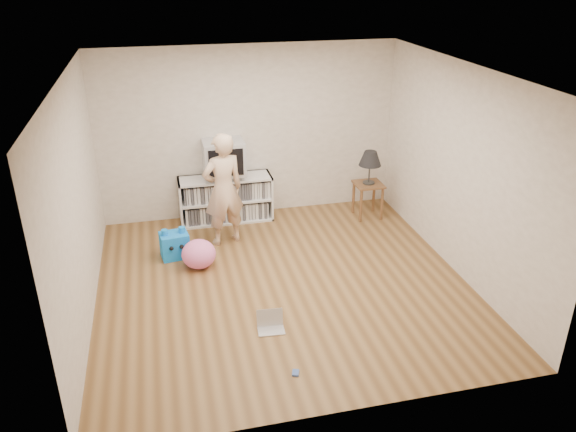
{
  "coord_description": "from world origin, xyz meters",
  "views": [
    {
      "loc": [
        -1.32,
        -5.86,
        3.71
      ],
      "look_at": [
        0.16,
        0.4,
        0.73
      ],
      "focal_mm": 35.0,
      "sensor_mm": 36.0,
      "label": 1
    }
  ],
  "objects_px": {
    "media_unit": "(226,199)",
    "crt_tv": "(224,157)",
    "dvd_deck": "(225,175)",
    "person": "(223,190)",
    "plush_blue": "(175,245)",
    "table_lamp": "(370,159)",
    "laptop": "(270,324)",
    "plush_pink": "(199,254)",
    "side_table": "(368,191)"
  },
  "relations": [
    {
      "from": "crt_tv",
      "to": "plush_blue",
      "type": "bearing_deg",
      "value": -129.57
    },
    {
      "from": "crt_tv",
      "to": "side_table",
      "type": "xyz_separation_m",
      "value": [
        2.16,
        -0.37,
        -0.6
      ]
    },
    {
      "from": "media_unit",
      "to": "plush_blue",
      "type": "relative_size",
      "value": 3.3
    },
    {
      "from": "table_lamp",
      "to": "person",
      "type": "height_order",
      "value": "person"
    },
    {
      "from": "person",
      "to": "media_unit",
      "type": "bearing_deg",
      "value": -114.78
    },
    {
      "from": "media_unit",
      "to": "plush_pink",
      "type": "distance_m",
      "value": 1.49
    },
    {
      "from": "media_unit",
      "to": "laptop",
      "type": "relative_size",
      "value": 4.58
    },
    {
      "from": "dvd_deck",
      "to": "plush_blue",
      "type": "distance_m",
      "value": 1.43
    },
    {
      "from": "person",
      "to": "plush_pink",
      "type": "relative_size",
      "value": 3.61
    },
    {
      "from": "crt_tv",
      "to": "laptop",
      "type": "height_order",
      "value": "crt_tv"
    },
    {
      "from": "laptop",
      "to": "plush_pink",
      "type": "height_order",
      "value": "plush_pink"
    },
    {
      "from": "media_unit",
      "to": "crt_tv",
      "type": "relative_size",
      "value": 2.33
    },
    {
      "from": "plush_blue",
      "to": "dvd_deck",
      "type": "bearing_deg",
      "value": 42.72
    },
    {
      "from": "plush_pink",
      "to": "table_lamp",
      "type": "bearing_deg",
      "value": 20.24
    },
    {
      "from": "laptop",
      "to": "plush_blue",
      "type": "xyz_separation_m",
      "value": [
        -0.93,
        1.88,
        0.13
      ]
    },
    {
      "from": "table_lamp",
      "to": "person",
      "type": "distance_m",
      "value": 2.31
    },
    {
      "from": "laptop",
      "to": "plush_pink",
      "type": "bearing_deg",
      "value": 116.86
    },
    {
      "from": "media_unit",
      "to": "side_table",
      "type": "relative_size",
      "value": 2.55
    },
    {
      "from": "dvd_deck",
      "to": "plush_blue",
      "type": "relative_size",
      "value": 1.06
    },
    {
      "from": "crt_tv",
      "to": "plush_blue",
      "type": "height_order",
      "value": "crt_tv"
    },
    {
      "from": "dvd_deck",
      "to": "person",
      "type": "bearing_deg",
      "value": -98.66
    },
    {
      "from": "table_lamp",
      "to": "laptop",
      "type": "height_order",
      "value": "table_lamp"
    },
    {
      "from": "media_unit",
      "to": "table_lamp",
      "type": "height_order",
      "value": "table_lamp"
    },
    {
      "from": "dvd_deck",
      "to": "plush_pink",
      "type": "distance_m",
      "value": 1.57
    },
    {
      "from": "plush_blue",
      "to": "table_lamp",
      "type": "bearing_deg",
      "value": 4.34
    },
    {
      "from": "media_unit",
      "to": "table_lamp",
      "type": "bearing_deg",
      "value": -10.13
    },
    {
      "from": "plush_blue",
      "to": "plush_pink",
      "type": "relative_size",
      "value": 0.95
    },
    {
      "from": "side_table",
      "to": "plush_blue",
      "type": "distance_m",
      "value": 3.07
    },
    {
      "from": "dvd_deck",
      "to": "table_lamp",
      "type": "relative_size",
      "value": 0.87
    },
    {
      "from": "media_unit",
      "to": "table_lamp",
      "type": "relative_size",
      "value": 2.72
    },
    {
      "from": "side_table",
      "to": "crt_tv",
      "type": "bearing_deg",
      "value": 170.36
    },
    {
      "from": "side_table",
      "to": "table_lamp",
      "type": "distance_m",
      "value": 0.53
    },
    {
      "from": "dvd_deck",
      "to": "laptop",
      "type": "relative_size",
      "value": 1.47
    },
    {
      "from": "crt_tv",
      "to": "table_lamp",
      "type": "bearing_deg",
      "value": -9.64
    },
    {
      "from": "media_unit",
      "to": "plush_pink",
      "type": "xyz_separation_m",
      "value": [
        -0.54,
        -1.38,
        -0.16
      ]
    },
    {
      "from": "media_unit",
      "to": "side_table",
      "type": "height_order",
      "value": "media_unit"
    },
    {
      "from": "laptop",
      "to": "dvd_deck",
      "type": "bearing_deg",
      "value": 96.16
    },
    {
      "from": "person",
      "to": "laptop",
      "type": "distance_m",
      "value": 2.3
    },
    {
      "from": "crt_tv",
      "to": "table_lamp",
      "type": "xyz_separation_m",
      "value": [
        2.16,
        -0.37,
        -0.08
      ]
    },
    {
      "from": "side_table",
      "to": "plush_pink",
      "type": "bearing_deg",
      "value": -159.76
    },
    {
      "from": "table_lamp",
      "to": "person",
      "type": "xyz_separation_m",
      "value": [
        -2.27,
        -0.37,
        -0.14
      ]
    },
    {
      "from": "table_lamp",
      "to": "plush_blue",
      "type": "xyz_separation_m",
      "value": [
        -2.99,
        -0.64,
        -0.76
      ]
    },
    {
      "from": "dvd_deck",
      "to": "plush_pink",
      "type": "xyz_separation_m",
      "value": [
        -0.54,
        -1.37,
        -0.55
      ]
    },
    {
      "from": "table_lamp",
      "to": "person",
      "type": "relative_size",
      "value": 0.32
    },
    {
      "from": "media_unit",
      "to": "dvd_deck",
      "type": "distance_m",
      "value": 0.39
    },
    {
      "from": "person",
      "to": "plush_blue",
      "type": "xyz_separation_m",
      "value": [
        -0.72,
        -0.28,
        -0.62
      ]
    },
    {
      "from": "media_unit",
      "to": "plush_pink",
      "type": "relative_size",
      "value": 3.14
    },
    {
      "from": "table_lamp",
      "to": "person",
      "type": "bearing_deg",
      "value": -170.8
    },
    {
      "from": "dvd_deck",
      "to": "plush_blue",
      "type": "height_order",
      "value": "dvd_deck"
    },
    {
      "from": "media_unit",
      "to": "laptop",
      "type": "xyz_separation_m",
      "value": [
        0.09,
        -2.91,
        -0.3
      ]
    }
  ]
}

